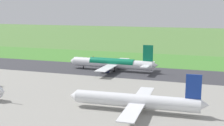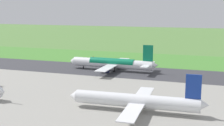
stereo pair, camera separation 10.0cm
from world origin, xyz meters
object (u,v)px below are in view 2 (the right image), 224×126
(airliner_parked_near, at_px, (136,101))
(no_stopping_sign, at_px, (93,58))
(traffic_cone_orange, at_px, (91,59))
(airliner_main, at_px, (113,63))

(airliner_parked_near, bearing_deg, no_stopping_sign, -60.13)
(airliner_parked_near, distance_m, traffic_cone_orange, 112.24)
(no_stopping_sign, distance_m, traffic_cone_orange, 4.43)
(airliner_parked_near, relative_size, no_stopping_sign, 18.08)
(airliner_main, xyz_separation_m, airliner_parked_near, (-30.00, 64.33, -0.38))
(airliner_main, bearing_deg, airliner_parked_near, 115.00)
(airliner_main, xyz_separation_m, no_stopping_sign, (23.88, -29.50, -2.72))
(airliner_main, bearing_deg, traffic_cone_orange, -49.97)
(airliner_main, distance_m, airliner_parked_near, 70.98)
(no_stopping_sign, relative_size, traffic_cone_orange, 5.01)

